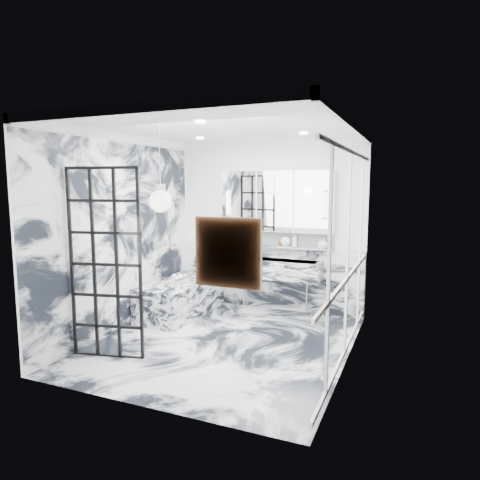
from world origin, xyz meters
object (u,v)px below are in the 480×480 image
at_px(trough_sink, 272,269).
at_px(crittall_door, 105,265).
at_px(bathtub, 181,297).
at_px(mirror_cabinet, 276,201).

bearing_deg(trough_sink, crittall_door, -116.68).
distance_m(crittall_door, bathtub, 2.04).
xyz_separation_m(crittall_door, bathtub, (-0.06, 1.85, -0.87)).
xyz_separation_m(crittall_door, mirror_cabinet, (1.26, 2.68, 0.68)).
height_order(crittall_door, bathtub, crittall_door).
distance_m(trough_sink, bathtub, 1.55).
bearing_deg(bathtub, trough_sink, 26.48).
bearing_deg(bathtub, crittall_door, -88.01).
relative_size(crittall_door, bathtub, 1.38).
relative_size(crittall_door, mirror_cabinet, 1.20).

